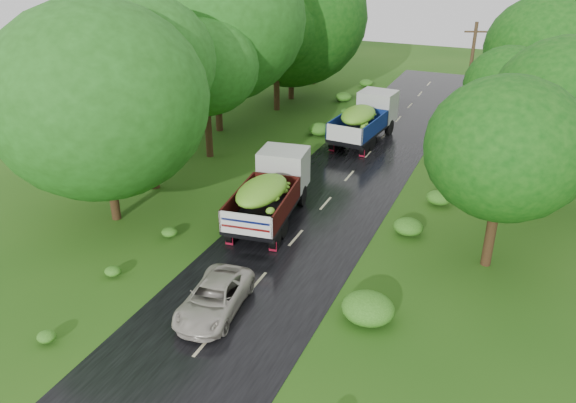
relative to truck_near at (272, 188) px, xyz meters
The scene contains 10 objects.
ground 9.73m from the truck_near, 78.76° to the right, with size 120.00×120.00×0.00m, color #1C490F.
road 5.05m from the truck_near, 67.02° to the right, with size 6.50×80.00×0.02m, color black.
road_lines 4.20m from the truck_near, 61.27° to the right, with size 0.12×69.60×0.00m.
truck_near is the anchor object (origin of this frame).
truck_far 13.03m from the truck_near, 86.02° to the left, with size 3.01×7.07×2.90m.
car 7.90m from the truck_near, 80.70° to the right, with size 1.92×4.16×1.16m, color #B5AFA1.
utility_pole 16.79m from the truck_near, 65.38° to the left, with size 1.31×0.59×7.81m.
trees_left 15.18m from the truck_near, 123.73° to the left, with size 6.90×33.70×9.89m.
trees_right 15.89m from the truck_near, 45.06° to the left, with size 6.43×24.41×7.36m.
shrubs 5.11m from the truck_near, 67.82° to the left, with size 11.90×44.00×0.70m.
Camera 1 is at (8.72, -12.88, 12.75)m, focal length 35.00 mm.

